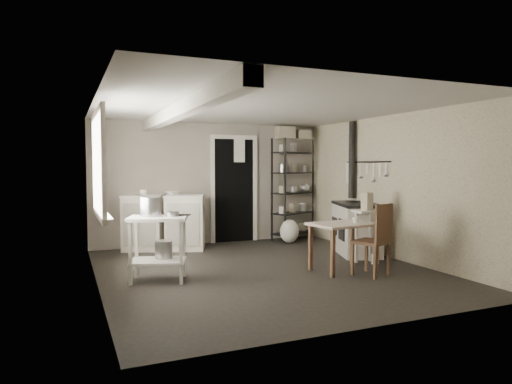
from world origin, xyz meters
name	(u,v)px	position (x,y,z in m)	size (l,w,h in m)	color
floor	(264,270)	(0.00, 0.00, 0.00)	(5.00, 5.00, 0.00)	black
ceiling	(264,108)	(0.00, 0.00, 2.30)	(5.00, 5.00, 0.00)	beige
wall_back	(212,183)	(0.00, 2.50, 1.15)	(4.50, 0.02, 2.30)	#9D9386
wall_front	(376,203)	(0.00, -2.50, 1.15)	(4.50, 0.02, 2.30)	#9D9386
wall_left	(96,193)	(-2.25, 0.00, 1.15)	(0.02, 5.00, 2.30)	#9D9386
wall_right	(392,187)	(2.25, 0.00, 1.15)	(0.02, 5.00, 2.30)	#9D9386
window	(97,165)	(-2.22, 0.20, 1.50)	(0.12, 1.76, 1.28)	white
doorway	(234,191)	(0.45, 2.47, 1.00)	(0.96, 0.10, 2.08)	white
ceiling_beam	(180,111)	(-1.20, 0.00, 2.20)	(0.18, 5.00, 0.18)	white
wallpaper_panel	(392,187)	(2.24, 0.00, 1.15)	(0.01, 5.00, 2.30)	beige
utensil_rail	(367,162)	(2.19, 0.60, 1.55)	(0.06, 1.20, 0.44)	#B2B2B4
prep_table	(158,250)	(-1.51, -0.02, 0.40)	(0.73, 0.52, 0.83)	white
stockpot	(151,208)	(-1.58, 0.06, 0.94)	(0.27, 0.27, 0.29)	#B2B2B4
saucepan	(173,215)	(-1.33, -0.09, 0.85)	(0.17, 0.17, 0.09)	#B2B2B4
bucket	(164,250)	(-1.42, 0.04, 0.39)	(0.23, 0.23, 0.25)	#B2B2B4
base_cabinets	(164,223)	(-0.98, 2.18, 0.46)	(1.48, 0.63, 0.97)	silver
mixing_bowl	(173,195)	(-0.83, 2.19, 0.96)	(0.30, 0.30, 0.07)	white
counter_cup	(143,196)	(-1.35, 2.07, 0.97)	(0.13, 0.13, 0.10)	white
shelf_rack	(293,192)	(1.65, 2.31, 0.95)	(0.96, 0.37, 2.02)	black
shelf_jar	(282,172)	(1.41, 2.31, 1.36)	(0.08, 0.08, 0.18)	white
storage_box_a	(285,139)	(1.46, 2.29, 2.01)	(0.34, 0.30, 0.23)	beige
storage_box_b	(303,141)	(1.86, 2.26, 1.99)	(0.27, 0.25, 0.17)	beige
stove	(356,228)	(1.92, 0.50, 0.44)	(0.61, 1.09, 0.86)	silver
stovepipe	(352,160)	(2.14, 0.98, 1.59)	(0.10, 0.10, 1.31)	black
side_ledge	(370,234)	(1.75, -0.09, 0.43)	(0.52, 0.28, 0.80)	white
oats_box	(367,197)	(1.69, -0.10, 1.01)	(0.11, 0.18, 0.27)	beige
work_table	(343,244)	(1.02, -0.47, 0.38)	(0.90, 0.63, 0.68)	beige
table_cup	(355,214)	(1.16, -0.54, 0.80)	(0.09, 0.09, 0.09)	white
chair	(371,240)	(1.21, -0.84, 0.48)	(0.41, 0.43, 0.98)	brown
flour_sack	(289,231)	(1.37, 1.90, 0.24)	(0.37, 0.32, 0.45)	white
floor_crock	(375,259)	(1.72, -0.28, 0.07)	(0.12, 0.12, 0.15)	white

